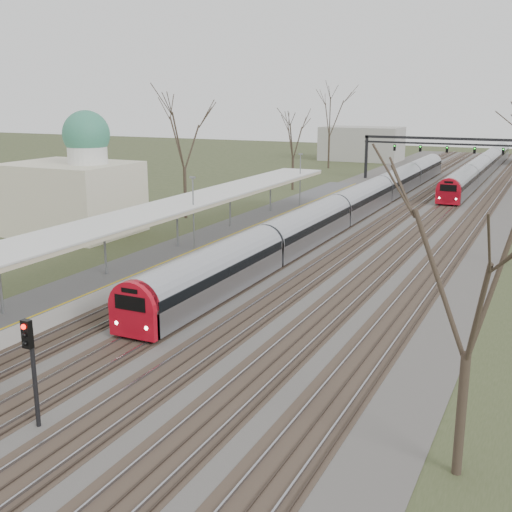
{
  "coord_description": "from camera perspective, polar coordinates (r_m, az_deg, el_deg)",
  "views": [
    {
      "loc": [
        14.96,
        -3.58,
        11.41
      ],
      "look_at": [
        -1.17,
        30.35,
        2.0
      ],
      "focal_mm": 45.0,
      "sensor_mm": 36.0,
      "label": 1
    }
  ],
  "objects": [
    {
      "name": "track_bed",
      "position": [
        61.45,
        11.17,
        3.15
      ],
      "size": [
        24.0,
        160.0,
        0.22
      ],
      "color": "#474442",
      "rests_on": "ground"
    },
    {
      "name": "platform",
      "position": [
        48.81,
        -4.75,
        1.1
      ],
      "size": [
        3.5,
        69.0,
        1.0
      ],
      "primitive_type": "cube",
      "color": "#9E9B93",
      "rests_on": "ground"
    },
    {
      "name": "canopy",
      "position": [
        44.38,
        -7.77,
        4.23
      ],
      "size": [
        4.1,
        50.0,
        3.11
      ],
      "color": "slate",
      "rests_on": "platform"
    },
    {
      "name": "dome_building",
      "position": [
        55.97,
        -15.91,
        5.63
      ],
      "size": [
        10.0,
        8.0,
        10.3
      ],
      "color": "beige",
      "rests_on": "ground"
    },
    {
      "name": "signal_gantry",
      "position": [
        90.01,
        16.21,
        9.37
      ],
      "size": [
        21.0,
        0.59,
        6.08
      ],
      "color": "black",
      "rests_on": "ground"
    },
    {
      "name": "tree_west_far",
      "position": [
        60.77,
        -6.46,
        10.78
      ],
      "size": [
        5.5,
        5.5,
        11.33
      ],
      "color": "#2D231C",
      "rests_on": "ground"
    },
    {
      "name": "tree_east_near",
      "position": [
        19.3,
        18.76,
        -1.27
      ],
      "size": [
        4.5,
        4.5,
        9.27
      ],
      "color": "#2D231C",
      "rests_on": "ground"
    },
    {
      "name": "train_near",
      "position": [
        63.74,
        9.25,
        4.92
      ],
      "size": [
        2.62,
        75.21,
        3.05
      ],
      "color": "#9A9CA3",
      "rests_on": "ground"
    },
    {
      "name": "train_far",
      "position": [
        99.77,
        19.46,
        7.56
      ],
      "size": [
        2.62,
        60.21,
        3.05
      ],
      "color": "#9A9CA3",
      "rests_on": "ground"
    },
    {
      "name": "signal_post",
      "position": [
        23.47,
        -19.36,
        -8.49
      ],
      "size": [
        0.35,
        0.45,
        4.1
      ],
      "color": "black",
      "rests_on": "ground"
    }
  ]
}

